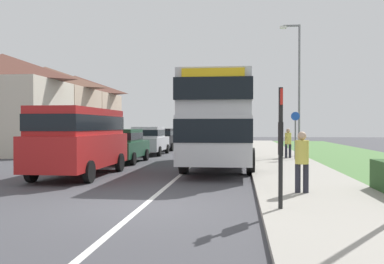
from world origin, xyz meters
TOP-DOWN VIEW (x-y plane):
  - ground_plane at (0.00, 0.00)m, footprint 120.00×120.00m
  - lane_marking_centre at (0.00, 8.00)m, footprint 0.14×60.00m
  - pavement_near_side at (4.20, 6.00)m, footprint 3.20×68.00m
  - double_decker_bus at (1.32, 9.78)m, footprint 2.80×11.25m
  - parked_van_red at (-3.52, 5.48)m, footprint 2.11×5.57m
  - parked_car_dark_green at (-3.56, 11.08)m, footprint 1.93×4.36m
  - parked_car_silver at (-3.46, 16.79)m, footprint 1.98×4.42m
  - parked_car_black at (-3.50, 21.98)m, footprint 1.87×4.33m
  - pedestrian_at_stop at (3.73, 1.78)m, footprint 0.34×0.34m
  - pedestrian_walking_away at (4.70, 13.59)m, footprint 0.34×0.34m
  - bus_stop_sign at (3.00, -0.36)m, footprint 0.09×0.52m
  - cycle_route_sign at (4.98, 12.80)m, footprint 0.44×0.08m
  - street_lamp_mid at (5.40, 15.33)m, footprint 1.14×0.20m
  - house_terrace_far_side at (-12.43, 21.42)m, footprint 6.91×17.32m

SIDE VIEW (x-z plane):
  - ground_plane at x=0.00m, z-range 0.00..0.00m
  - lane_marking_centre at x=0.00m, z-range 0.00..0.01m
  - pavement_near_side at x=4.20m, z-range 0.00..0.12m
  - parked_car_black at x=-3.50m, z-range 0.08..1.69m
  - parked_car_dark_green at x=-3.56m, z-range 0.08..1.73m
  - parked_car_silver at x=-3.46m, z-range 0.08..1.83m
  - pedestrian_at_stop at x=3.73m, z-range 0.14..1.81m
  - pedestrian_walking_away at x=4.70m, z-range 0.14..1.81m
  - cycle_route_sign at x=4.98m, z-range 0.17..2.69m
  - parked_van_red at x=-3.52m, z-range 0.22..2.64m
  - bus_stop_sign at x=3.00m, z-range 0.24..2.84m
  - double_decker_bus at x=1.32m, z-range 0.29..3.99m
  - house_terrace_far_side at x=-12.43m, z-range 0.00..6.28m
  - street_lamp_mid at x=5.40m, z-range 0.55..8.07m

